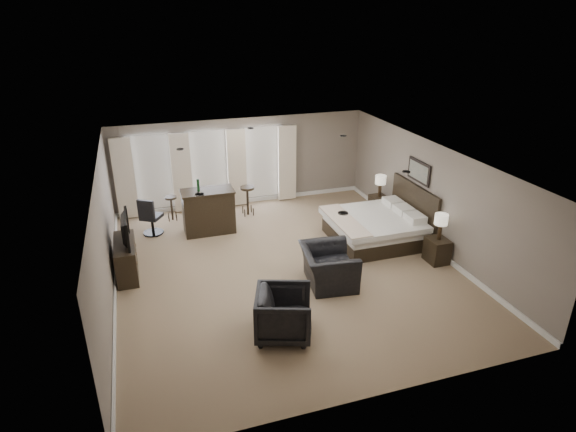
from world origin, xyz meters
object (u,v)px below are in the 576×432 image
object	(u,v)px
armchair_near	(328,261)
bar_stool_left	(172,208)
lamp_far	(380,186)
bar_counter	(209,211)
nightstand_near	(437,250)
lamp_near	(440,227)
bed	(375,216)
tv	(123,240)
dresser	(126,259)
armchair_far	(284,312)
nightstand_far	(379,206)
desk_chair	(151,216)
bar_stool_right	(248,201)

from	to	relation	value
armchair_near	bar_stool_left	world-z (taller)	armchair_near
lamp_far	bar_counter	bearing A→B (deg)	175.50
nightstand_near	lamp_near	size ratio (longest dim) A/B	0.93
bed	tv	bearing A→B (deg)	178.48
dresser	armchair_far	distance (m)	4.14
tv	nightstand_far	bearing A→B (deg)	-79.44
bed	desk_chair	world-z (taller)	bed
nightstand_far	armchair_near	xyz separation A→B (m)	(-2.80, -3.01, 0.26)
tv	armchair_far	bearing A→B (deg)	-139.65
nightstand_near	bar_stool_right	distance (m)	5.43
nightstand_far	bar_stool_left	xyz separation A→B (m)	(-5.67, 1.50, 0.06)
bed	nightstand_far	bearing A→B (deg)	58.46
bar_stool_left	bar_stool_right	world-z (taller)	bar_stool_right
nightstand_near	armchair_far	xyz separation A→B (m)	(-4.24, -1.54, 0.21)
bar_counter	bed	bearing A→B (deg)	-25.05
tv	nightstand_near	bearing A→B (deg)	-103.10
tv	armchair_far	distance (m)	4.15
lamp_near	tv	bearing A→B (deg)	166.90
nightstand_far	tv	world-z (taller)	tv
armchair_far	bar_stool_right	distance (m)	5.69
lamp_far	armchair_far	size ratio (longest dim) A/B	0.62
dresser	bar_stool_left	distance (m)	3.06
desk_chair	armchair_far	bearing A→B (deg)	143.82
dresser	bar_stool_right	xyz separation A→B (m)	(3.37, 2.50, 0.03)
armchair_far	bar_counter	distance (m)	4.85
lamp_near	armchair_far	bearing A→B (deg)	-160.03
tv	armchair_near	bearing A→B (deg)	-112.67
bar_counter	desk_chair	bearing A→B (deg)	166.56
nightstand_far	desk_chair	size ratio (longest dim) A/B	0.56
armchair_near	bar_stool_left	distance (m)	5.35
bed	lamp_far	bearing A→B (deg)	58.46
bar_stool_right	bed	bearing A→B (deg)	-44.91
bar_stool_right	desk_chair	world-z (taller)	desk_chair
lamp_near	bar_counter	size ratio (longest dim) A/B	0.46
nightstand_near	desk_chair	distance (m)	7.23
nightstand_far	armchair_near	size ratio (longest dim) A/B	0.46
bed	tv	xyz separation A→B (m)	(-6.03, 0.16, 0.17)
armchair_near	armchair_far	size ratio (longest dim) A/B	1.25
dresser	lamp_near	bearing A→B (deg)	-13.10
nightstand_near	bar_stool_right	size ratio (longest dim) A/B	0.69
armchair_near	armchair_far	bearing A→B (deg)	141.99
nightstand_near	armchair_far	distance (m)	4.52
bar_stool_right	desk_chair	xyz separation A→B (m)	(-2.69, -0.48, 0.09)
desk_chair	bar_stool_left	bearing A→B (deg)	-94.10
nightstand_far	desk_chair	bearing A→B (deg)	173.39
bar_counter	lamp_near	bearing A→B (deg)	-34.33
dresser	tv	xyz separation A→B (m)	(0.00, 0.00, 0.47)
bed	bar_counter	distance (m)	4.32
bed	bar_stool_right	bearing A→B (deg)	135.09
nightstand_far	bar_stool_left	distance (m)	5.87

